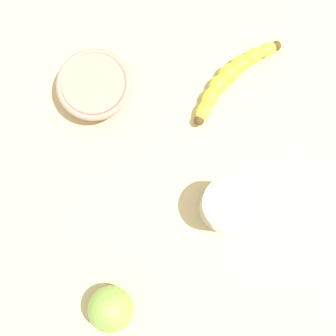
{
  "coord_description": "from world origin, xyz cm",
  "views": [
    {
      "loc": [
        7.44,
        11.52,
        86.68
      ],
      "look_at": [
        3.26,
        -1.37,
        5.0
      ],
      "focal_mm": 49.6,
      "sensor_mm": 36.0,
      "label": 1
    }
  ],
  "objects": [
    {
      "name": "ceramic_bowl",
      "position": [
        11.39,
        -19.61,
        5.91
      ],
      "size": [
        13.56,
        13.56,
        4.86
      ],
      "color": "tan",
      "rests_on": "wooden_tabletop"
    },
    {
      "name": "green_apple_fruit",
      "position": [
        19.79,
        18.6,
        6.83
      ],
      "size": [
        7.67,
        7.67,
        7.67
      ],
      "primitive_type": "sphere",
      "color": "#84B747",
      "rests_on": "wooden_tabletop"
    },
    {
      "name": "banana",
      "position": [
        -13.24,
        -14.22,
        4.73
      ],
      "size": [
        20.35,
        11.44,
        3.46
      ],
      "rotation": [
        0.0,
        0.0,
        0.47
      ],
      "color": "yellow",
      "rests_on": "wooden_tabletop"
    },
    {
      "name": "smoothie_glass",
      "position": [
        -4.15,
        8.32,
        7.39
      ],
      "size": [
        9.02,
        9.02,
        8.88
      ],
      "color": "silver",
      "rests_on": "wooden_tabletop"
    },
    {
      "name": "wooden_tabletop",
      "position": [
        0.0,
        0.0,
        1.5
      ],
      "size": [
        120.0,
        120.0,
        3.0
      ],
      "primitive_type": "cube",
      "color": "#D7BD83",
      "rests_on": "ground"
    }
  ]
}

